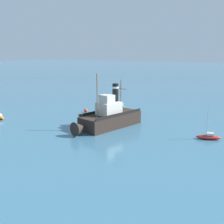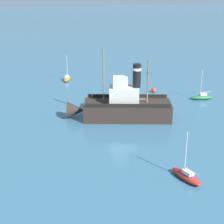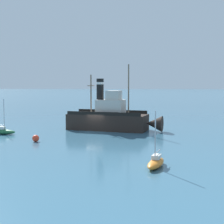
{
  "view_description": "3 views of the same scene",
  "coord_description": "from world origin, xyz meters",
  "px_view_note": "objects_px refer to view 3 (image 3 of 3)",
  "views": [
    {
      "loc": [
        -27.11,
        44.21,
        13.57
      ],
      "look_at": [
        -3.03,
        3.36,
        3.19
      ],
      "focal_mm": 45.0,
      "sensor_mm": 36.0,
      "label": 1
    },
    {
      "loc": [
        -45.35,
        13.62,
        17.48
      ],
      "look_at": [
        -3.5,
        4.29,
        1.78
      ],
      "focal_mm": 55.0,
      "sensor_mm": 36.0,
      "label": 2
    },
    {
      "loc": [
        50.03,
        6.42,
        7.31
      ],
      "look_at": [
        -3.1,
        2.29,
        2.61
      ],
      "focal_mm": 55.0,
      "sensor_mm": 36.0,
      "label": 3
    }
  ],
  "objects_px": {
    "sailboat_green": "(2,131)",
    "mooring_buoy": "(36,138)",
    "sailboat_orange": "(156,162)",
    "sailboat_red": "(109,116)",
    "old_tugboat": "(111,118)"
  },
  "relations": [
    {
      "from": "sailboat_green",
      "to": "mooring_buoy",
      "type": "height_order",
      "value": "sailboat_green"
    },
    {
      "from": "old_tugboat",
      "to": "sailboat_orange",
      "type": "xyz_separation_m",
      "value": [
        22.63,
        5.62,
        -1.4
      ]
    },
    {
      "from": "mooring_buoy",
      "to": "sailboat_orange",
      "type": "bearing_deg",
      "value": 50.59
    },
    {
      "from": "sailboat_green",
      "to": "sailboat_red",
      "type": "bearing_deg",
      "value": 150.4
    },
    {
      "from": "sailboat_orange",
      "to": "old_tugboat",
      "type": "bearing_deg",
      "value": -166.05
    },
    {
      "from": "sailboat_orange",
      "to": "mooring_buoy",
      "type": "bearing_deg",
      "value": -129.41
    },
    {
      "from": "sailboat_red",
      "to": "mooring_buoy",
      "type": "relative_size",
      "value": 5.84
    },
    {
      "from": "old_tugboat",
      "to": "sailboat_orange",
      "type": "bearing_deg",
      "value": 13.95
    },
    {
      "from": "sailboat_green",
      "to": "sailboat_orange",
      "type": "height_order",
      "value": "same"
    },
    {
      "from": "sailboat_orange",
      "to": "mooring_buoy",
      "type": "xyz_separation_m",
      "value": [
        -11.54,
        -14.04,
        -0.01
      ]
    },
    {
      "from": "sailboat_red",
      "to": "mooring_buoy",
      "type": "xyz_separation_m",
      "value": [
        28.26,
        -6.5,
        -0.01
      ]
    },
    {
      "from": "sailboat_orange",
      "to": "mooring_buoy",
      "type": "height_order",
      "value": "sailboat_orange"
    },
    {
      "from": "sailboat_green",
      "to": "sailboat_orange",
      "type": "bearing_deg",
      "value": 50.23
    },
    {
      "from": "old_tugboat",
      "to": "sailboat_orange",
      "type": "relative_size",
      "value": 3.02
    },
    {
      "from": "old_tugboat",
      "to": "sailboat_red",
      "type": "height_order",
      "value": "old_tugboat"
    }
  ]
}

